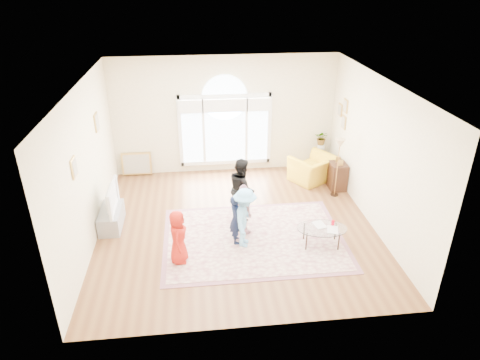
{
  "coord_description": "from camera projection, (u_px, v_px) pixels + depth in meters",
  "views": [
    {
      "loc": [
        -0.82,
        -8.04,
        5.17
      ],
      "look_at": [
        0.11,
        0.3,
        0.99
      ],
      "focal_mm": 32.0,
      "sensor_mm": 36.0,
      "label": 1
    }
  ],
  "objects": [
    {
      "name": "plant_pedestal",
      "position": [
        320.0,
        156.0,
        12.18
      ],
      "size": [
        0.2,
        0.2,
        0.7
      ],
      "primitive_type": "cylinder",
      "color": "white",
      "rests_on": "ground"
    },
    {
      "name": "side_cabinet",
      "position": [
        338.0,
        176.0,
        11.01
      ],
      "size": [
        0.4,
        0.5,
        0.7
      ],
      "primitive_type": "cube",
      "color": "black",
      "rests_on": "ground"
    },
    {
      "name": "child_blue",
      "position": [
        245.0,
        218.0,
        8.59
      ],
      "size": [
        0.66,
        0.92,
        1.28
      ],
      "primitive_type": "imported",
      "rotation": [
        0.0,
        0.0,
        1.33
      ],
      "color": "#70BAF0",
      "rests_on": "area_rug"
    },
    {
      "name": "leaning_picture",
      "position": [
        138.0,
        175.0,
        11.87
      ],
      "size": [
        0.8,
        0.14,
        0.62
      ],
      "primitive_type": "cube",
      "rotation": [
        -0.14,
        0.0,
        0.0
      ],
      "color": "tan",
      "rests_on": "ground"
    },
    {
      "name": "ground",
      "position": [
        237.0,
        226.0,
        9.54
      ],
      "size": [
        6.0,
        6.0,
        0.0
      ],
      "primitive_type": "plane",
      "color": "brown",
      "rests_on": "ground"
    },
    {
      "name": "coffee_table",
      "position": [
        322.0,
        229.0,
        8.7
      ],
      "size": [
        1.1,
        0.77,
        0.54
      ],
      "rotation": [
        0.0,
        0.0,
        -0.12
      ],
      "color": "silver",
      "rests_on": "ground"
    },
    {
      "name": "potted_plant",
      "position": [
        322.0,
        138.0,
        11.93
      ],
      "size": [
        0.47,
        0.44,
        0.41
      ],
      "primitive_type": "imported",
      "rotation": [
        0.0,
        0.0,
        -0.42
      ],
      "color": "#33722D",
      "rests_on": "plant_pedestal"
    },
    {
      "name": "armchair",
      "position": [
        313.0,
        169.0,
        11.42
      ],
      "size": [
        1.41,
        1.36,
        0.7
      ],
      "primitive_type": "imported",
      "rotation": [
        0.0,
        0.0,
        3.69
      ],
      "color": "gold",
      "rests_on": "ground"
    },
    {
      "name": "area_rug",
      "position": [
        254.0,
        238.0,
        9.08
      ],
      "size": [
        3.6,
        2.6,
        0.02
      ],
      "primitive_type": "cube",
      "color": "beige",
      "rests_on": "ground"
    },
    {
      "name": "child_navy",
      "position": [
        236.0,
        219.0,
        8.74
      ],
      "size": [
        0.27,
        0.4,
        1.07
      ],
      "primitive_type": "imported",
      "rotation": [
        0.0,
        0.0,
        1.61
      ],
      "color": "#111A35",
      "rests_on": "area_rug"
    },
    {
      "name": "television",
      "position": [
        109.0,
        198.0,
        9.21
      ],
      "size": [
        0.17,
        1.04,
        0.6
      ],
      "color": "black",
      "rests_on": "tv_console"
    },
    {
      "name": "child_black",
      "position": [
        242.0,
        188.0,
        9.6
      ],
      "size": [
        0.61,
        0.74,
        1.42
      ],
      "primitive_type": "imported",
      "rotation": [
        0.0,
        0.0,
        1.69
      ],
      "color": "black",
      "rests_on": "area_rug"
    },
    {
      "name": "rug_border",
      "position": [
        254.0,
        238.0,
        9.08
      ],
      "size": [
        3.8,
        2.8,
        0.01
      ],
      "primitive_type": "cube",
      "color": "#895663",
      "rests_on": "ground"
    },
    {
      "name": "floor_lamp",
      "position": [
        339.0,
        148.0,
        10.26
      ],
      "size": [
        0.32,
        0.32,
        1.51
      ],
      "color": "black",
      "rests_on": "ground"
    },
    {
      "name": "room_shell",
      "position": [
        226.0,
        119.0,
        11.36
      ],
      "size": [
        6.0,
        6.0,
        6.0
      ],
      "color": "beige",
      "rests_on": "ground"
    },
    {
      "name": "tv_console",
      "position": [
        111.0,
        218.0,
        9.44
      ],
      "size": [
        0.45,
        1.0,
        0.42
      ],
      "primitive_type": "cube",
      "color": "gray",
      "rests_on": "ground"
    },
    {
      "name": "child_pink",
      "position": [
        243.0,
        210.0,
        9.01
      ],
      "size": [
        0.49,
        0.73,
        1.15
      ],
      "primitive_type": "imported",
      "rotation": [
        0.0,
        0.0,
        1.9
      ],
      "color": "#C68B99",
      "rests_on": "area_rug"
    },
    {
      "name": "child_red",
      "position": [
        178.0,
        237.0,
        8.14
      ],
      "size": [
        0.41,
        0.57,
        1.1
      ],
      "primitive_type": "imported",
      "rotation": [
        0.0,
        0.0,
        1.45
      ],
      "color": "#B01C12",
      "rests_on": "area_rug"
    }
  ]
}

